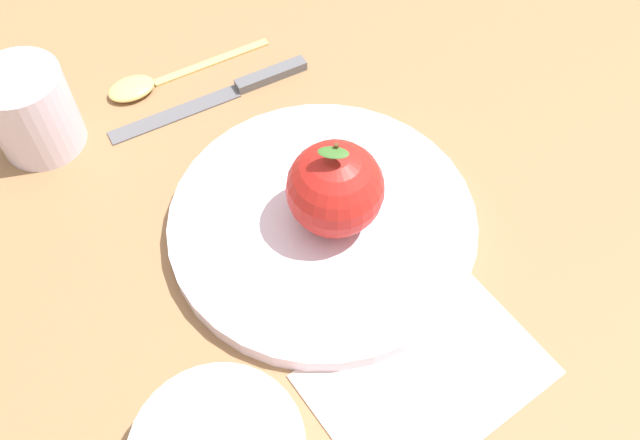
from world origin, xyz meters
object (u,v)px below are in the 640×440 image
linen_napkin (427,374)px  apple (335,189)px  cup (30,108)px  knife (229,92)px  spoon (150,82)px  dinner_plate (320,226)px

linen_napkin → apple: bearing=-124.9°
linen_napkin → cup: bearing=-96.6°
apple → knife: bearing=-119.7°
spoon → linen_napkin: 0.40m
dinner_plate → spoon: dinner_plate is taller
cup → linen_napkin: 0.42m
apple → knife: 0.20m
dinner_plate → linen_napkin: bearing=59.9°
apple → cup: size_ratio=1.15×
apple → spoon: bearing=-105.6°
cup → dinner_plate: bearing=95.9°
apple → dinner_plate: bearing=-42.9°
apple → cup: bearing=-82.4°
dinner_plate → knife: bearing=-123.4°
dinner_plate → knife: dinner_plate is taller
knife → spoon: 0.08m
dinner_plate → linen_napkin: 0.16m
dinner_plate → spoon: 0.25m
spoon → linen_napkin: (0.16, 0.37, -0.00)m
spoon → linen_napkin: size_ratio=0.91×
knife → linen_napkin: knife is taller
dinner_plate → spoon: size_ratio=1.66×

